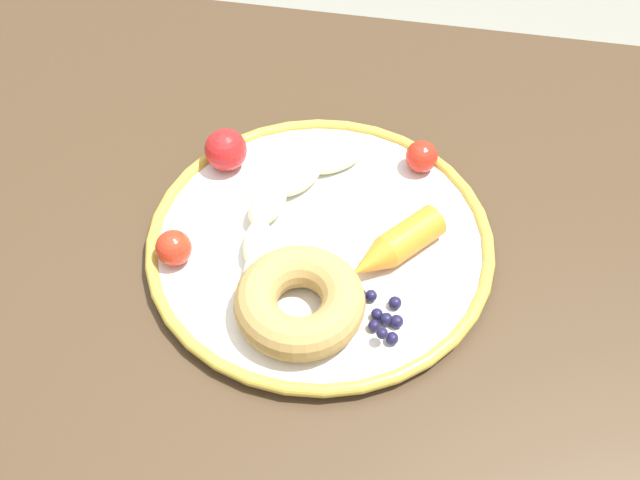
{
  "coord_description": "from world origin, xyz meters",
  "views": [
    {
      "loc": [
        0.14,
        -0.43,
        1.33
      ],
      "look_at": [
        0.06,
        0.02,
        0.75
      ],
      "focal_mm": 43.6,
      "sensor_mm": 36.0,
      "label": 1
    }
  ],
  "objects_px": {
    "plate": "(320,242)",
    "tomato_near": "(422,157)",
    "banana": "(281,210)",
    "blueberry_pile": "(383,316)",
    "dining_table": "(265,317)",
    "tomato_far": "(226,150)",
    "carrot_orange": "(394,247)",
    "donut": "(300,302)",
    "tomato_mid": "(174,248)"
  },
  "relations": [
    {
      "from": "blueberry_pile",
      "to": "plate",
      "type": "bearing_deg",
      "value": 131.57
    },
    {
      "from": "banana",
      "to": "tomato_mid",
      "type": "bearing_deg",
      "value": -142.63
    },
    {
      "from": "banana",
      "to": "carrot_orange",
      "type": "height_order",
      "value": "carrot_orange"
    },
    {
      "from": "tomato_mid",
      "to": "donut",
      "type": "bearing_deg",
      "value": -17.39
    },
    {
      "from": "blueberry_pile",
      "to": "tomato_far",
      "type": "relative_size",
      "value": 1.23
    },
    {
      "from": "banana",
      "to": "tomato_mid",
      "type": "height_order",
      "value": "tomato_mid"
    },
    {
      "from": "tomato_near",
      "to": "tomato_mid",
      "type": "xyz_separation_m",
      "value": [
        -0.21,
        -0.16,
        0.0
      ]
    },
    {
      "from": "dining_table",
      "to": "plate",
      "type": "xyz_separation_m",
      "value": [
        0.06,
        0.02,
        0.11
      ]
    },
    {
      "from": "dining_table",
      "to": "tomato_mid",
      "type": "distance_m",
      "value": 0.15
    },
    {
      "from": "tomato_mid",
      "to": "tomato_far",
      "type": "xyz_separation_m",
      "value": [
        0.02,
        0.13,
        0.0
      ]
    },
    {
      "from": "donut",
      "to": "plate",
      "type": "bearing_deg",
      "value": 88.36
    },
    {
      "from": "dining_table",
      "to": "plate",
      "type": "distance_m",
      "value": 0.13
    },
    {
      "from": "banana",
      "to": "plate",
      "type": "bearing_deg",
      "value": -25.5
    },
    {
      "from": "banana",
      "to": "carrot_orange",
      "type": "bearing_deg",
      "value": -14.06
    },
    {
      "from": "carrot_orange",
      "to": "tomato_mid",
      "type": "height_order",
      "value": "tomato_mid"
    },
    {
      "from": "tomato_mid",
      "to": "tomato_near",
      "type": "bearing_deg",
      "value": 36.73
    },
    {
      "from": "carrot_orange",
      "to": "plate",
      "type": "bearing_deg",
      "value": 173.26
    },
    {
      "from": "dining_table",
      "to": "tomato_far",
      "type": "distance_m",
      "value": 0.18
    },
    {
      "from": "carrot_orange",
      "to": "tomato_near",
      "type": "bearing_deg",
      "value": 83.69
    },
    {
      "from": "donut",
      "to": "tomato_near",
      "type": "bearing_deg",
      "value": 66.33
    },
    {
      "from": "donut",
      "to": "tomato_far",
      "type": "height_order",
      "value": "tomato_far"
    },
    {
      "from": "dining_table",
      "to": "tomato_mid",
      "type": "xyz_separation_m",
      "value": [
        -0.07,
        -0.02,
        0.13
      ]
    },
    {
      "from": "tomato_mid",
      "to": "banana",
      "type": "bearing_deg",
      "value": 37.37
    },
    {
      "from": "dining_table",
      "to": "banana",
      "type": "height_order",
      "value": "banana"
    },
    {
      "from": "banana",
      "to": "donut",
      "type": "bearing_deg",
      "value": -69.71
    },
    {
      "from": "plate",
      "to": "tomato_near",
      "type": "distance_m",
      "value": 0.14
    },
    {
      "from": "dining_table",
      "to": "donut",
      "type": "height_order",
      "value": "donut"
    },
    {
      "from": "tomato_far",
      "to": "tomato_mid",
      "type": "bearing_deg",
      "value": -97.41
    },
    {
      "from": "tomato_mid",
      "to": "tomato_far",
      "type": "bearing_deg",
      "value": 82.59
    },
    {
      "from": "dining_table",
      "to": "blueberry_pile",
      "type": "relative_size",
      "value": 17.63
    },
    {
      "from": "plate",
      "to": "tomato_near",
      "type": "relative_size",
      "value": 10.05
    },
    {
      "from": "plate",
      "to": "banana",
      "type": "bearing_deg",
      "value": 154.5
    },
    {
      "from": "plate",
      "to": "donut",
      "type": "distance_m",
      "value": 0.09
    },
    {
      "from": "carrot_orange",
      "to": "dining_table",
      "type": "bearing_deg",
      "value": -173.58
    },
    {
      "from": "donut",
      "to": "carrot_orange",
      "type": "bearing_deg",
      "value": 46.52
    },
    {
      "from": "blueberry_pile",
      "to": "dining_table",
      "type": "bearing_deg",
      "value": 155.81
    },
    {
      "from": "tomato_near",
      "to": "dining_table",
      "type": "bearing_deg",
      "value": -136.07
    },
    {
      "from": "plate",
      "to": "banana",
      "type": "height_order",
      "value": "banana"
    },
    {
      "from": "carrot_orange",
      "to": "tomato_near",
      "type": "height_order",
      "value": "same"
    },
    {
      "from": "donut",
      "to": "tomato_far",
      "type": "relative_size",
      "value": 2.65
    },
    {
      "from": "plate",
      "to": "tomato_near",
      "type": "bearing_deg",
      "value": 53.07
    },
    {
      "from": "banana",
      "to": "tomato_near",
      "type": "relative_size",
      "value": 6.48
    },
    {
      "from": "plate",
      "to": "banana",
      "type": "xyz_separation_m",
      "value": [
        -0.04,
        0.02,
        0.02
      ]
    },
    {
      "from": "blueberry_pile",
      "to": "tomato_mid",
      "type": "distance_m",
      "value": 0.2
    },
    {
      "from": "banana",
      "to": "dining_table",
      "type": "bearing_deg",
      "value": -108.42
    },
    {
      "from": "dining_table",
      "to": "carrot_orange",
      "type": "relative_size",
      "value": 9.49
    },
    {
      "from": "tomato_near",
      "to": "blueberry_pile",
      "type": "bearing_deg",
      "value": -94.22
    },
    {
      "from": "banana",
      "to": "blueberry_pile",
      "type": "bearing_deg",
      "value": -41.54
    },
    {
      "from": "donut",
      "to": "blueberry_pile",
      "type": "relative_size",
      "value": 2.15
    },
    {
      "from": "carrot_orange",
      "to": "tomato_far",
      "type": "relative_size",
      "value": 2.29
    }
  ]
}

